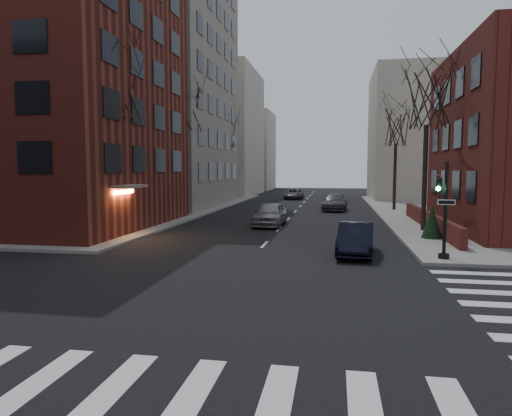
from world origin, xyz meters
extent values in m
plane|color=black|center=(0.00, 0.00, 0.00)|extent=(160.00, 160.00, 0.00)
cube|color=gray|center=(-29.00, 30.00, 0.07)|extent=(44.00, 44.00, 0.15)
cube|color=maroon|center=(-15.50, 16.50, 9.00)|extent=(15.00, 15.00, 18.00)
cube|color=gray|center=(-17.00, 34.00, 14.00)|extent=(18.00, 18.00, 28.00)
cube|color=#571B19|center=(9.30, 19.00, 0.65)|extent=(0.35, 16.00, 1.00)
cube|color=#BAB39E|center=(-15.00, 55.00, 9.00)|extent=(14.00, 16.00, 18.00)
cube|color=#BAB39E|center=(15.00, 50.00, 8.00)|extent=(14.00, 14.00, 16.00)
cube|color=#BAB39E|center=(-13.00, 72.00, 7.00)|extent=(10.00, 12.00, 14.00)
cylinder|color=black|center=(8.00, 9.00, 2.15)|extent=(0.14, 0.14, 4.00)
cylinder|color=black|center=(8.00, 9.00, 0.25)|extent=(0.44, 0.44, 0.20)
imported|color=black|center=(7.75, 9.00, 3.00)|extent=(0.16, 0.20, 1.00)
sphere|color=#19FF4C|center=(7.68, 8.95, 3.05)|extent=(0.18, 0.18, 0.18)
cube|color=white|center=(8.00, 8.88, 2.50)|extent=(0.70, 0.03, 0.22)
cylinder|color=#2D231C|center=(-8.80, 14.00, 3.47)|extent=(0.28, 0.28, 6.65)
cylinder|color=#2D231C|center=(-8.80, 26.00, 3.65)|extent=(0.28, 0.28, 7.00)
cylinder|color=#2D231C|center=(-8.80, 40.00, 3.30)|extent=(0.28, 0.28, 6.30)
cylinder|color=#2D231C|center=(8.80, 18.00, 3.30)|extent=(0.28, 0.28, 6.30)
cylinder|color=#2D231C|center=(8.80, 32.00, 3.12)|extent=(0.28, 0.28, 5.95)
cylinder|color=black|center=(-8.20, 22.00, 3.15)|extent=(0.12, 0.12, 6.00)
sphere|color=#FFA54C|center=(-8.20, 22.00, 6.25)|extent=(0.36, 0.36, 0.36)
cylinder|color=black|center=(-8.20, 42.00, 3.15)|extent=(0.12, 0.12, 6.00)
sphere|color=#FFA54C|center=(-8.20, 42.00, 6.25)|extent=(0.36, 0.36, 0.36)
imported|color=black|center=(4.46, 10.00, 0.72)|extent=(1.86, 4.45, 1.43)
imported|color=gray|center=(-0.80, 19.54, 0.81)|extent=(2.04, 4.78, 1.61)
imported|color=#3B3C40|center=(3.49, 31.87, 0.77)|extent=(2.44, 5.39, 1.53)
imported|color=#414246|center=(-1.58, 46.56, 0.65)|extent=(2.25, 4.71, 1.30)
cube|color=white|center=(8.97, 16.23, 0.62)|extent=(0.59, 0.69, 0.93)
cone|color=black|center=(8.64, 14.76, 1.03)|extent=(1.23, 1.23, 1.76)
camera|label=1|loc=(3.52, -10.72, 3.88)|focal=32.00mm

